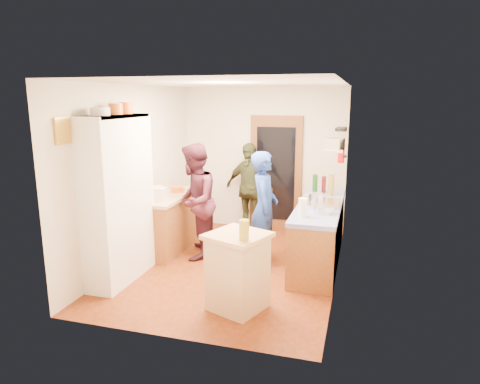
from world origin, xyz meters
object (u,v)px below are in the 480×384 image
at_px(island_base, 238,273).
at_px(person_left, 197,201).
at_px(hutch_body, 119,199).
at_px(person_hob, 266,209).
at_px(person_back, 249,188).
at_px(right_counter_base, 319,235).

relative_size(island_base, person_left, 0.49).
relative_size(hutch_body, island_base, 2.56).
bearing_deg(person_left, person_hob, 78.40).
bearing_deg(hutch_body, person_back, 64.71).
relative_size(right_counter_base, person_back, 1.34).
bearing_deg(island_base, hutch_body, 167.33).
bearing_deg(person_left, person_back, 149.43).
bearing_deg(island_base, person_left, 126.40).
distance_m(person_left, person_back, 1.43).
xyz_separation_m(hutch_body, right_counter_base, (2.50, 1.30, -0.68)).
bearing_deg(person_left, hutch_body, -43.53).
distance_m(right_counter_base, island_base, 1.85).
relative_size(right_counter_base, person_left, 1.25).
xyz_separation_m(person_hob, person_back, (-0.61, 1.35, -0.01)).
height_order(hutch_body, person_hob, hutch_body).
distance_m(person_hob, person_left, 1.08).
relative_size(hutch_body, right_counter_base, 1.00).
bearing_deg(island_base, person_hob, 89.93).
height_order(right_counter_base, person_back, person_back).
height_order(island_base, person_left, person_left).
height_order(hutch_body, person_back, hutch_body).
relative_size(person_left, person_back, 1.07).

